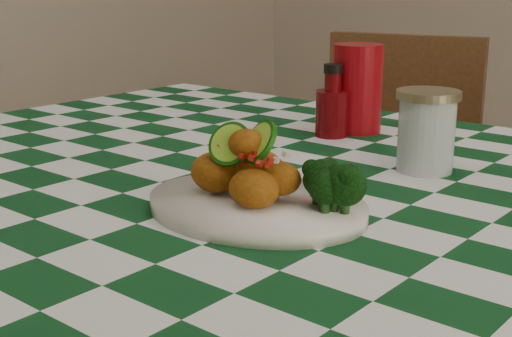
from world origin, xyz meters
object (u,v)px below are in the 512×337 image
Objects in this scene: plate at (256,206)px; ketchup_bottle at (332,101)px; fried_chicken_pile at (251,164)px; mason_jar at (426,131)px; wooden_chair_left at (378,219)px; red_tumbler at (357,88)px.

ketchup_bottle is at bearing 112.31° from plate.
mason_jar is (0.07, 0.30, -0.00)m from fried_chicken_pile.
wooden_chair_left reaches higher than fried_chicken_pile.
red_tumbler is (-0.15, 0.46, 0.07)m from plate.
fried_chicken_pile is 0.31m from mason_jar.
mason_jar reaches higher than plate.
wooden_chair_left is (-0.36, 0.91, -0.34)m from plate.
wooden_chair_left is at bearing 110.94° from fried_chicken_pile.
red_tumbler reaches higher than mason_jar.
red_tumbler is 0.64m from wooden_chair_left.
red_tumbler is 1.33× the size of mason_jar.
wooden_chair_left is at bearing 111.32° from plate.
fried_chicken_pile is (-0.01, 0.00, 0.05)m from plate.
wooden_chair_left reaches higher than mason_jar.
fried_chicken_pile is at bearing -103.42° from mason_jar.
red_tumbler is at bearing 80.09° from ketchup_bottle.
mason_jar is at bearing -36.83° from red_tumbler.
plate is 0.05m from fried_chicken_pile.
plate is at bearing 0.00° from fried_chicken_pile.
fried_chicken_pile is at bearing -82.33° from wooden_chair_left.
red_tumbler is 1.24× the size of ketchup_bottle.
red_tumbler reaches higher than ketchup_bottle.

